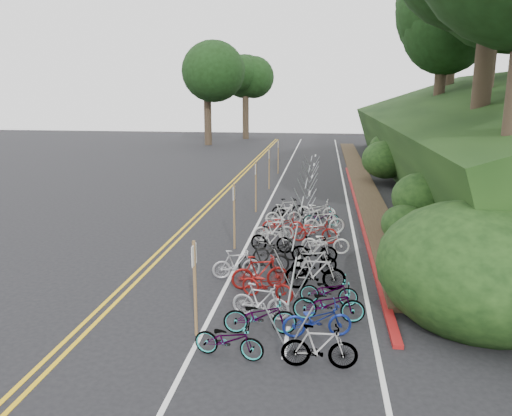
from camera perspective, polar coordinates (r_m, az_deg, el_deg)
The scene contains 10 objects.
ground at distance 14.60m, azimuth -8.35°, elevation -10.46°, with size 120.00×120.00×0.00m, color black.
road_markings at distance 23.87m, azimuth -0.24°, elevation -0.94°, with size 7.47×80.00×0.01m.
red_curb at distance 25.56m, azimuth 11.69°, elevation -0.16°, with size 0.25×28.00×0.10m, color maroon.
embankment at distance 33.30m, azimuth 23.74°, elevation 6.45°, with size 14.30×48.14×9.11m.
bike_rack_front at distance 12.91m, azimuth 4.19°, elevation -9.27°, with size 1.16×3.35×1.21m.
bike_racks_rest at distance 26.32m, azimuth 5.76°, elevation 2.22°, with size 1.14×23.00×1.17m.
signpost_near at distance 12.12m, azimuth -7.00°, elevation -8.40°, with size 0.08×0.40×2.41m.
signposts_rest at distance 27.38m, azimuth 0.83°, elevation 3.93°, with size 0.08×18.40×2.50m.
bike_front at distance 15.98m, azimuth -2.24°, elevation -6.41°, with size 1.56×0.44×0.94m, color #9E9EA3.
bike_valet at distance 16.97m, azimuth 4.68°, elevation -5.22°, with size 3.00×14.70×1.10m.
Camera 1 is at (3.85, -12.83, 5.81)m, focal length 35.00 mm.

